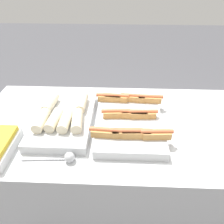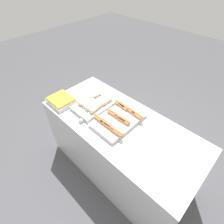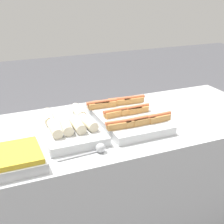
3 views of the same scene
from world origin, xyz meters
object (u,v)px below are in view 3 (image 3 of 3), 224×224
Objects in this scene: tray_side_front at (11,160)px; serving_spoon_far at (67,109)px; serving_spoon_near at (97,149)px; tray_wraps at (68,126)px; tray_hotdogs at (127,116)px.

tray_side_front is 0.68m from serving_spoon_far.
serving_spoon_near is 0.96× the size of serving_spoon_far.
tray_wraps is at bearing 35.25° from tray_side_front.
tray_wraps is 1.96× the size of serving_spoon_far.
tray_hotdogs reaches higher than tray_side_front.
tray_hotdogs is 0.42m from serving_spoon_near.
tray_hotdogs is 0.75m from tray_side_front.
tray_hotdogs is 1.87× the size of tray_side_front.
tray_hotdogs is at bearing 44.08° from serving_spoon_near.
tray_hotdogs is 1.08× the size of tray_wraps.
tray_hotdogs reaches higher than serving_spoon_far.
tray_wraps is at bearing -178.82° from tray_hotdogs.
serving_spoon_near is (0.41, -0.04, -0.01)m from tray_side_front.
tray_side_front reaches higher than serving_spoon_near.
serving_spoon_far is (0.00, 0.58, -0.00)m from serving_spoon_near.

